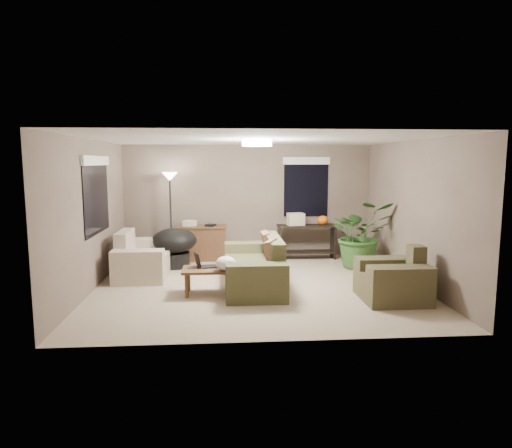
{
  "coord_description": "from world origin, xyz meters",
  "views": [
    {
      "loc": [
        -0.59,
        -7.68,
        2.14
      ],
      "look_at": [
        0.0,
        0.2,
        1.05
      ],
      "focal_mm": 32.0,
      "sensor_mm": 36.0,
      "label": 1
    }
  ],
  "objects": [
    {
      "name": "console_table",
      "position": [
        1.27,
        2.14,
        0.44
      ],
      "size": [
        1.3,
        0.4,
        0.75
      ],
      "color": "black",
      "rests_on": "ground"
    },
    {
      "name": "houseplant",
      "position": [
        2.19,
        1.2,
        0.53
      ],
      "size": [
        1.23,
        1.36,
        1.06
      ],
      "primitive_type": "imported",
      "color": "#2D5923",
      "rests_on": "ground"
    },
    {
      "name": "papasan_chair",
      "position": [
        -1.56,
        1.51,
        0.47
      ],
      "size": [
        1.14,
        1.14,
        0.8
      ],
      "color": "black",
      "rests_on": "ground"
    },
    {
      "name": "desk_papers",
      "position": [
        -1.2,
        2.16,
        0.8
      ],
      "size": [
        0.73,
        0.33,
        0.12
      ],
      "color": "silver",
      "rests_on": "desk"
    },
    {
      "name": "floor_lamp",
      "position": [
        -1.68,
        2.02,
        1.6
      ],
      "size": [
        0.32,
        0.32,
        1.91
      ],
      "color": "black",
      "rests_on": "ground"
    },
    {
      "name": "loveseat",
      "position": [
        -2.11,
        0.88,
        0.3
      ],
      "size": [
        0.9,
        1.6,
        0.85
      ],
      "color": "beige",
      "rests_on": "ground"
    },
    {
      "name": "desk",
      "position": [
        -1.04,
        2.17,
        0.38
      ],
      "size": [
        1.1,
        0.5,
        0.75
      ],
      "color": "brown",
      "rests_on": "ground"
    },
    {
      "name": "armchair",
      "position": [
        2.05,
        -0.97,
        0.3
      ],
      "size": [
        0.95,
        1.0,
        0.85
      ],
      "color": "#454129",
      "rests_on": "ground"
    },
    {
      "name": "window_left",
      "position": [
        -2.73,
        0.3,
        1.78
      ],
      "size": [
        0.05,
        1.56,
        1.33
      ],
      "color": "black",
      "rests_on": "room_shell"
    },
    {
      "name": "cardboard_box",
      "position": [
        1.02,
        2.14,
        0.88
      ],
      "size": [
        0.38,
        0.3,
        0.26
      ],
      "primitive_type": "cube",
      "rotation": [
        0.0,
        0.0,
        0.11
      ],
      "color": "beige",
      "rests_on": "console_table"
    },
    {
      "name": "room_shell",
      "position": [
        0.0,
        0.0,
        1.25
      ],
      "size": [
        5.5,
        5.5,
        5.5
      ],
      "color": "tan",
      "rests_on": "ground"
    },
    {
      "name": "laptop",
      "position": [
        -0.91,
        -0.34,
        0.48
      ],
      "size": [
        0.4,
        0.25,
        0.24
      ],
      "color": "black",
      "rests_on": "coffee_table"
    },
    {
      "name": "cat_scratching_post",
      "position": [
        2.28,
        -0.16,
        0.21
      ],
      "size": [
        0.32,
        0.32,
        0.5
      ],
      "color": "tan",
      "rests_on": "ground"
    },
    {
      "name": "window_back",
      "position": [
        1.3,
        2.48,
        1.79
      ],
      "size": [
        1.06,
        0.05,
        1.33
      ],
      "color": "black",
      "rests_on": "room_shell"
    },
    {
      "name": "plastic_bag",
      "position": [
        -0.54,
        -0.59,
        0.53
      ],
      "size": [
        0.4,
        0.38,
        0.23
      ],
      "primitive_type": "ellipsoid",
      "rotation": [
        0.0,
        0.0,
        -0.34
      ],
      "color": "white",
      "rests_on": "coffee_table"
    },
    {
      "name": "main_sofa",
      "position": [
        -0.03,
        -0.02,
        0.29
      ],
      "size": [
        0.95,
        2.2,
        0.85
      ],
      "color": "#47482B",
      "rests_on": "ground"
    },
    {
      "name": "throw_pillows",
      "position": [
        0.23,
        -0.02,
        0.65
      ],
      "size": [
        0.39,
        1.38,
        0.47
      ],
      "color": "#8C7251",
      "rests_on": "main_sofa"
    },
    {
      "name": "coffee_table",
      "position": [
        -0.74,
        -0.44,
        0.36
      ],
      "size": [
        1.0,
        0.55,
        0.42
      ],
      "color": "brown",
      "rests_on": "ground"
    },
    {
      "name": "ceiling_fixture",
      "position": [
        0.0,
        0.0,
        2.44
      ],
      "size": [
        0.5,
        0.5,
        0.1
      ],
      "primitive_type": "cylinder",
      "color": "white",
      "rests_on": "room_shell"
    },
    {
      "name": "pumpkin",
      "position": [
        1.62,
        2.14,
        0.85
      ],
      "size": [
        0.27,
        0.27,
        0.2
      ],
      "primitive_type": "ellipsoid",
      "rotation": [
        0.0,
        0.0,
        0.09
      ],
      "color": "orange",
      "rests_on": "console_table"
    }
  ]
}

